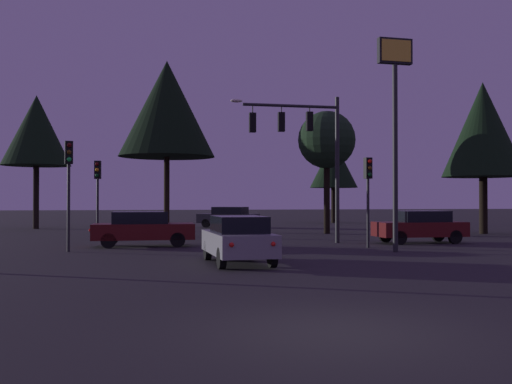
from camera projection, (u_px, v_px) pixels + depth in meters
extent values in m
plane|color=#262326|center=(204.00, 235.00, 32.81)|extent=(168.00, 168.00, 0.00)
cylinder|color=#232326|center=(337.00, 170.00, 26.78)|extent=(0.20, 0.20, 6.92)
cylinder|color=#232326|center=(291.00, 106.00, 26.37)|extent=(4.56, 0.26, 0.14)
ellipsoid|color=#F4EACC|center=(236.00, 101.00, 25.86)|extent=(0.56, 0.28, 0.16)
cylinder|color=#232326|center=(310.00, 109.00, 26.55)|extent=(0.05, 0.05, 0.25)
cube|color=black|center=(310.00, 121.00, 26.54)|extent=(0.31, 0.25, 0.90)
sphere|color=red|center=(309.00, 116.00, 26.68)|extent=(0.18, 0.18, 0.18)
sphere|color=#56380C|center=(309.00, 122.00, 26.68)|extent=(0.18, 0.18, 0.18)
sphere|color=#0C4219|center=(309.00, 128.00, 26.67)|extent=(0.18, 0.18, 0.18)
cylinder|color=#232326|center=(281.00, 109.00, 26.28)|extent=(0.05, 0.05, 0.32)
cube|color=black|center=(281.00, 122.00, 26.27)|extent=(0.31, 0.25, 0.90)
sphere|color=red|center=(281.00, 116.00, 26.41)|extent=(0.18, 0.18, 0.18)
sphere|color=#56380C|center=(281.00, 122.00, 26.41)|extent=(0.18, 0.18, 0.18)
sphere|color=#0C4219|center=(281.00, 128.00, 26.40)|extent=(0.18, 0.18, 0.18)
cylinder|color=#232326|center=(253.00, 109.00, 26.00)|extent=(0.05, 0.05, 0.38)
cube|color=black|center=(253.00, 123.00, 25.99)|extent=(0.31, 0.25, 0.90)
sphere|color=red|center=(252.00, 117.00, 26.14)|extent=(0.18, 0.18, 0.18)
sphere|color=#56380C|center=(252.00, 123.00, 26.13)|extent=(0.18, 0.18, 0.18)
sphere|color=#0C4219|center=(252.00, 129.00, 26.13)|extent=(0.18, 0.18, 0.18)
cylinder|color=#232326|center=(368.00, 213.00, 24.02)|extent=(0.12, 0.12, 2.94)
cube|color=black|center=(368.00, 168.00, 24.05)|extent=(0.34, 0.29, 0.90)
sphere|color=red|center=(370.00, 161.00, 23.92)|extent=(0.18, 0.18, 0.18)
sphere|color=#56380C|center=(370.00, 168.00, 23.92)|extent=(0.18, 0.18, 0.18)
sphere|color=#0C4219|center=(370.00, 175.00, 23.92)|extent=(0.18, 0.18, 0.18)
cylinder|color=#232326|center=(98.00, 210.00, 27.99)|extent=(0.12, 0.12, 3.08)
cube|color=black|center=(98.00, 170.00, 28.02)|extent=(0.33, 0.28, 0.90)
sphere|color=#4C0A0A|center=(97.00, 164.00, 27.89)|extent=(0.18, 0.18, 0.18)
sphere|color=#F9A319|center=(97.00, 170.00, 27.88)|extent=(0.18, 0.18, 0.18)
sphere|color=#0C4219|center=(97.00, 175.00, 27.88)|extent=(0.18, 0.18, 0.18)
cylinder|color=#232326|center=(69.00, 208.00, 22.12)|extent=(0.12, 0.12, 3.45)
cube|color=black|center=(69.00, 153.00, 22.15)|extent=(0.35, 0.30, 0.90)
sphere|color=#4C0A0A|center=(69.00, 145.00, 22.02)|extent=(0.18, 0.18, 0.18)
sphere|color=#56380C|center=(69.00, 152.00, 22.02)|extent=(0.18, 0.18, 0.18)
sphere|color=#1EE04C|center=(69.00, 159.00, 22.01)|extent=(0.18, 0.18, 0.18)
cube|color=gray|center=(238.00, 243.00, 18.05)|extent=(2.02, 4.05, 0.68)
cube|color=black|center=(239.00, 224.00, 17.92)|extent=(1.65, 2.22, 0.52)
cylinder|color=black|center=(208.00, 250.00, 19.12)|extent=(0.24, 0.65, 0.64)
cylinder|color=black|center=(252.00, 250.00, 19.50)|extent=(0.24, 0.65, 0.64)
cylinder|color=black|center=(222.00, 258.00, 16.60)|extent=(0.24, 0.65, 0.64)
cylinder|color=black|center=(272.00, 257.00, 16.98)|extent=(0.24, 0.65, 0.64)
sphere|color=red|center=(232.00, 245.00, 15.99)|extent=(0.14, 0.14, 0.14)
sphere|color=red|center=(273.00, 244.00, 16.29)|extent=(0.14, 0.14, 0.14)
cube|color=#4C0F0F|center=(144.00, 231.00, 24.68)|extent=(4.37, 1.79, 0.68)
cube|color=black|center=(140.00, 218.00, 24.66)|extent=(2.37, 1.52, 0.52)
cylinder|color=black|center=(176.00, 238.00, 25.70)|extent=(0.64, 0.21, 0.64)
cylinder|color=black|center=(178.00, 240.00, 24.18)|extent=(0.64, 0.21, 0.64)
cylinder|color=black|center=(111.00, 238.00, 25.17)|extent=(0.64, 0.21, 0.64)
cylinder|color=black|center=(109.00, 241.00, 23.65)|extent=(0.64, 0.21, 0.64)
sphere|color=red|center=(93.00, 229.00, 24.88)|extent=(0.14, 0.14, 0.14)
sphere|color=red|center=(90.00, 230.00, 23.67)|extent=(0.14, 0.14, 0.14)
cube|color=#4C0F0F|center=(420.00, 229.00, 26.59)|extent=(4.22, 1.85, 0.68)
cube|color=black|center=(422.00, 216.00, 26.63)|extent=(2.29, 1.55, 0.52)
cylinder|color=black|center=(400.00, 238.00, 25.56)|extent=(0.64, 0.22, 0.64)
cylinder|color=black|center=(385.00, 236.00, 27.07)|extent=(0.64, 0.22, 0.64)
cylinder|color=black|center=(455.00, 237.00, 26.11)|extent=(0.64, 0.22, 0.64)
cylinder|color=black|center=(438.00, 235.00, 27.62)|extent=(0.64, 0.22, 0.64)
sphere|color=red|center=(467.00, 227.00, 26.41)|extent=(0.14, 0.14, 0.14)
sphere|color=red|center=(453.00, 226.00, 27.61)|extent=(0.14, 0.14, 0.14)
cube|color=#232328|center=(228.00, 218.00, 41.77)|extent=(4.69, 3.74, 0.68)
cube|color=black|center=(230.00, 210.00, 41.73)|extent=(2.82, 2.52, 0.52)
cylinder|color=black|center=(206.00, 223.00, 41.49)|extent=(0.66, 0.49, 0.64)
cylinder|color=black|center=(215.00, 222.00, 43.01)|extent=(0.66, 0.49, 0.64)
cylinder|color=black|center=(243.00, 224.00, 40.52)|extent=(0.66, 0.49, 0.64)
cylinder|color=black|center=(250.00, 223.00, 42.04)|extent=(0.66, 0.49, 0.64)
sphere|color=red|center=(253.00, 218.00, 40.44)|extent=(0.14, 0.14, 0.14)
sphere|color=red|center=(259.00, 217.00, 41.63)|extent=(0.14, 0.14, 0.14)
cylinder|color=#232326|center=(395.00, 158.00, 22.07)|extent=(0.20, 0.20, 7.37)
cube|color=black|center=(395.00, 51.00, 22.13)|extent=(1.41, 0.32, 1.00)
cube|color=yellow|center=(396.00, 50.00, 22.00)|extent=(1.23, 0.09, 0.84)
cylinder|color=black|center=(334.00, 205.00, 50.24)|extent=(0.45, 0.45, 3.13)
cone|color=black|center=(334.00, 164.00, 50.29)|extent=(4.23, 4.23, 4.27)
cylinder|color=black|center=(36.00, 197.00, 39.77)|extent=(0.40, 0.40, 4.45)
cone|color=black|center=(36.00, 130.00, 39.84)|extent=(4.75, 4.75, 4.99)
cylinder|color=black|center=(167.00, 197.00, 31.34)|extent=(0.31, 0.31, 4.43)
cone|color=black|center=(167.00, 109.00, 31.41)|extent=(5.32, 5.32, 5.37)
cylinder|color=black|center=(483.00, 205.00, 33.91)|extent=(0.48, 0.48, 3.42)
cone|color=black|center=(483.00, 129.00, 33.97)|extent=(4.83, 4.83, 5.72)
cylinder|color=black|center=(327.00, 197.00, 34.11)|extent=(0.37, 0.37, 4.46)
sphere|color=black|center=(327.00, 140.00, 34.16)|extent=(3.48, 3.48, 3.48)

